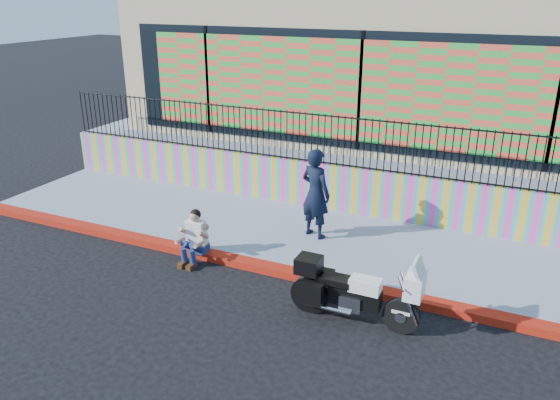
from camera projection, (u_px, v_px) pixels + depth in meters
The scene contains 10 objects.
ground at pixel (289, 276), 10.42m from camera, with size 90.00×90.00×0.00m, color black.
red_curb at pixel (289, 273), 10.39m from camera, with size 16.00×0.30×0.15m, color #9F0B0C.
sidewalk at pixel (320, 239), 11.79m from camera, with size 16.00×3.00×0.15m, color gray.
mural_wall at pixel (344, 189), 12.92m from camera, with size 16.00×0.20×1.10m, color #FF43B0.
metal_fence at pixel (347, 142), 12.51m from camera, with size 15.80×0.04×1.20m, color black, non-canonical shape.
elevated_platform at pixel (395, 141), 17.27m from camera, with size 16.00×10.00×1.25m, color gray.
storefront_building at pixel (400, 57), 16.14m from camera, with size 14.00×8.06×4.00m.
police_motorcycle at pixel (353, 291), 8.84m from camera, with size 2.14×0.71×1.33m.
police_officer at pixel (316, 193), 11.44m from camera, with size 0.71×0.46×1.94m, color black.
seated_man at pixel (193, 242), 10.80m from camera, with size 0.54×0.71×1.06m.
Camera 1 is at (3.67, -8.43, 5.12)m, focal length 35.00 mm.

